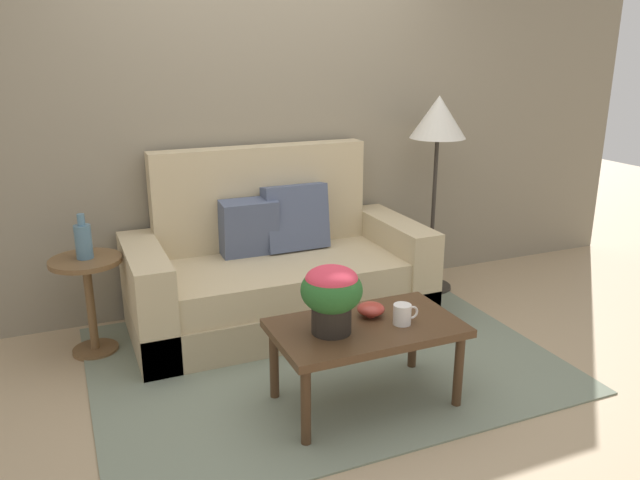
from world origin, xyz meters
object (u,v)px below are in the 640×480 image
object	(u,v)px
side_table	(89,288)
potted_plant	(332,292)
coffee_table	(366,334)
coffee_mug	(403,314)
floor_lamp	(438,130)
snack_bowl	(371,309)
table_vase	(83,240)
couch	(277,273)

from	to	relation	value
side_table	potted_plant	bearing A→B (deg)	-47.76
coffee_table	coffee_mug	xyz separation A→B (m)	(0.17, -0.07, 0.11)
side_table	floor_lamp	bearing A→B (deg)	2.08
side_table	potted_plant	distance (m)	1.59
snack_bowl	table_vase	xyz separation A→B (m)	(-1.32, 1.08, 0.23)
floor_lamp	potted_plant	size ratio (longest dim) A/B	4.30
coffee_mug	table_vase	size ratio (longest dim) A/B	0.52
potted_plant	snack_bowl	distance (m)	0.33
side_table	coffee_mug	world-z (taller)	side_table
coffee_table	potted_plant	world-z (taller)	potted_plant
coffee_mug	snack_bowl	size ratio (longest dim) A/B	0.97
couch	floor_lamp	size ratio (longest dim) A/B	1.32
couch	coffee_table	world-z (taller)	couch
side_table	coffee_mug	bearing A→B (deg)	-40.49
coffee_table	potted_plant	bearing A→B (deg)	-176.65
side_table	floor_lamp	size ratio (longest dim) A/B	0.41
side_table	coffee_mug	size ratio (longest dim) A/B	4.33
snack_bowl	table_vase	distance (m)	1.72
couch	coffee_table	bearing A→B (deg)	-86.24
potted_plant	coffee_mug	distance (m)	0.41
side_table	table_vase	distance (m)	0.30
side_table	table_vase	world-z (taller)	table_vase
side_table	table_vase	size ratio (longest dim) A/B	2.26
coffee_table	table_vase	world-z (taller)	table_vase
floor_lamp	snack_bowl	size ratio (longest dim) A/B	10.12
floor_lamp	couch	bearing A→B (deg)	-176.07
coffee_mug	snack_bowl	bearing A→B (deg)	124.88
potted_plant	table_vase	distance (m)	1.58
coffee_table	coffee_mug	bearing A→B (deg)	-21.02
coffee_table	side_table	world-z (taller)	side_table
couch	coffee_mug	size ratio (longest dim) A/B	13.86
side_table	table_vase	bearing A→B (deg)	65.76
coffee_table	floor_lamp	bearing A→B (deg)	46.16
coffee_table	coffee_mug	distance (m)	0.21
potted_plant	coffee_mug	bearing A→B (deg)	-8.32
coffee_table	snack_bowl	xyz separation A→B (m)	(0.07, 0.08, 0.09)
couch	side_table	xyz separation A→B (m)	(-1.18, -0.00, 0.08)
coffee_table	snack_bowl	distance (m)	0.14
floor_lamp	coffee_mug	size ratio (longest dim) A/B	10.48
couch	table_vase	distance (m)	1.24
coffee_mug	side_table	bearing A→B (deg)	139.51
couch	potted_plant	distance (m)	1.22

